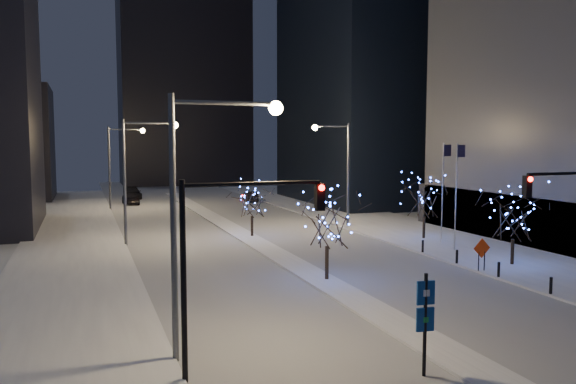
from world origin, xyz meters
name	(u,v)px	position (x,y,z in m)	size (l,w,h in m)	color
ground	(432,346)	(0.00, 0.00, 0.00)	(160.00, 160.00, 0.00)	white
road	(225,225)	(0.00, 35.00, 0.01)	(20.00, 130.00, 0.02)	#B0B5C0
median	(238,232)	(0.00, 30.00, 0.07)	(2.00, 80.00, 0.15)	white
east_sidewalk	(445,240)	(15.00, 20.00, 0.07)	(10.00, 90.00, 0.15)	white
west_sidewalk	(71,267)	(-14.00, 20.00, 0.07)	(8.00, 90.00, 0.15)	white
horizon_block	(184,75)	(6.00, 92.00, 21.00)	(24.00, 14.00, 42.00)	black
street_lamp_w_near	(202,189)	(-8.94, 2.00, 6.50)	(4.40, 0.56, 10.00)	#595E66
street_lamp_w_mid	(138,164)	(-8.94, 27.00, 6.50)	(4.40, 0.56, 10.00)	#595E66
street_lamp_w_far	(118,156)	(-8.94, 52.00, 6.50)	(4.40, 0.56, 10.00)	#595E66
street_lamp_east	(340,160)	(10.08, 30.00, 6.45)	(3.90, 0.56, 10.00)	#595E66
traffic_signal_west	(228,243)	(-8.44, 0.00, 4.76)	(5.26, 0.43, 7.00)	black
flagpoles	(450,187)	(13.37, 17.25, 4.80)	(1.35, 2.60, 8.00)	silver
bollards	(477,263)	(10.20, 10.00, 0.60)	(0.16, 12.16, 0.90)	black
car_near	(131,198)	(-7.22, 57.28, 0.82)	(1.94, 4.83, 1.65)	black
car_mid	(250,196)	(8.48, 54.94, 0.71)	(1.51, 4.32, 1.42)	black
car_far	(132,193)	(-6.37, 64.75, 0.82)	(2.29, 5.65, 1.64)	black
holiday_tree_median_near	(327,220)	(0.30, 11.11, 3.65)	(5.16, 5.16, 5.35)	black
holiday_tree_median_far	(252,200)	(0.50, 27.25, 3.23)	(3.85, 3.85, 4.72)	black
holiday_tree_plaza_near	(514,213)	(13.51, 10.56, 3.54)	(6.05, 6.05, 5.46)	black
holiday_tree_plaza_far	(425,198)	(13.75, 21.18, 3.57)	(5.52, 5.52, 5.35)	black
wayfinding_sign	(425,314)	(-2.00, -2.39, 2.27)	(0.66, 0.17, 3.70)	black
construction_sign	(482,251)	(10.30, 9.68, 1.39)	(1.25, 0.07, 2.07)	black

